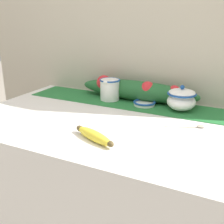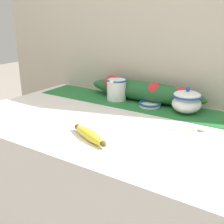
{
  "view_description": "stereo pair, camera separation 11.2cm",
  "coord_description": "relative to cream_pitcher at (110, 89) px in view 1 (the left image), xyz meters",
  "views": [
    {
      "loc": [
        0.5,
        -0.98,
        1.31
      ],
      "look_at": [
        0.03,
        -0.03,
        0.94
      ],
      "focal_mm": 45.0,
      "sensor_mm": 36.0,
      "label": 1
    },
    {
      "loc": [
        0.6,
        -0.93,
        1.31
      ],
      "look_at": [
        0.03,
        -0.03,
        0.94
      ],
      "focal_mm": 45.0,
      "sensor_mm": 36.0,
      "label": 2
    }
  ],
  "objects": [
    {
      "name": "spoon",
      "position": [
        0.47,
        -0.17,
        -0.06
      ],
      "size": [
        0.15,
        0.08,
        0.01
      ],
      "rotation": [
        0.0,
        0.0,
        0.43
      ],
      "color": "#A89E89",
      "rests_on": "countertop"
    },
    {
      "name": "back_wall",
      "position": [
        0.13,
        0.14,
        0.25
      ],
      "size": [
        2.01,
        0.04,
        2.4
      ],
      "primitive_type": "cube",
      "color": "#B7AD99",
      "rests_on": "ground_plane"
    },
    {
      "name": "table_runner",
      "position": [
        0.13,
        -0.0,
        -0.06
      ],
      "size": [
        1.11,
        0.21,
        0.0
      ],
      "primitive_type": "cube",
      "color": "#236B33",
      "rests_on": "countertop"
    },
    {
      "name": "small_dish",
      "position": [
        0.19,
        -0.01,
        -0.05
      ],
      "size": [
        0.11,
        0.11,
        0.02
      ],
      "color": "white",
      "rests_on": "countertop"
    },
    {
      "name": "banana",
      "position": [
        0.17,
        -0.46,
        -0.04
      ],
      "size": [
        0.2,
        0.11,
        0.04
      ],
      "rotation": [
        0.0,
        0.0,
        -0.39
      ],
      "color": "yellow",
      "rests_on": "countertop"
    },
    {
      "name": "poinsettia_garland",
      "position": [
        0.12,
        0.05,
        -0.0
      ],
      "size": [
        0.63,
        0.11,
        0.11
      ],
      "color": "#235B2D",
      "rests_on": "countertop"
    },
    {
      "name": "countertop",
      "position": [
        0.13,
        -0.25,
        -0.5
      ],
      "size": [
        1.21,
        0.73,
        0.89
      ],
      "primitive_type": "cube",
      "color": "silver",
      "rests_on": "ground_plane"
    },
    {
      "name": "sugar_bowl",
      "position": [
        0.36,
        -0.0,
        -0.01
      ],
      "size": [
        0.13,
        0.13,
        0.12
      ],
      "color": "white",
      "rests_on": "countertop"
    },
    {
      "name": "cream_pitcher",
      "position": [
        0.0,
        0.0,
        0.0
      ],
      "size": [
        0.1,
        0.12,
        0.11
      ],
      "color": "white",
      "rests_on": "countertop"
    }
  ]
}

